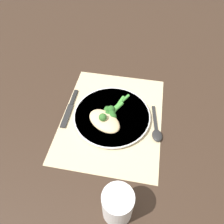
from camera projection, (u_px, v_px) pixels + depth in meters
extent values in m
plane|color=#332319|center=(112.00, 118.00, 0.79)|extent=(3.00, 3.00, 0.00)
cube|color=#C6B289|center=(112.00, 117.00, 0.79)|extent=(0.45, 0.35, 0.00)
cylinder|color=white|center=(112.00, 116.00, 0.78)|extent=(0.27, 0.27, 0.01)
cylinder|color=silver|center=(112.00, 115.00, 0.78)|extent=(0.27, 0.27, 0.01)
ellipsoid|color=#DBBC89|center=(104.00, 121.00, 0.74)|extent=(0.13, 0.15, 0.03)
sphere|color=#336628|center=(103.00, 117.00, 0.72)|extent=(0.03, 0.03, 0.03)
cylinder|color=green|center=(114.00, 111.00, 0.78)|extent=(0.09, 0.06, 0.01)
sphere|color=#286023|center=(105.00, 117.00, 0.75)|extent=(0.03, 0.03, 0.03)
sphere|color=#286023|center=(102.00, 117.00, 0.76)|extent=(0.02, 0.02, 0.02)
sphere|color=#286023|center=(106.00, 121.00, 0.75)|extent=(0.02, 0.02, 0.02)
cylinder|color=green|center=(118.00, 106.00, 0.79)|extent=(0.10, 0.04, 0.01)
sphere|color=#286023|center=(111.00, 114.00, 0.76)|extent=(0.03, 0.03, 0.03)
sphere|color=#286023|center=(107.00, 115.00, 0.76)|extent=(0.03, 0.03, 0.03)
sphere|color=#286023|center=(112.00, 117.00, 0.75)|extent=(0.03, 0.03, 0.03)
cylinder|color=green|center=(120.00, 103.00, 0.81)|extent=(0.09, 0.06, 0.01)
sphere|color=#286023|center=(111.00, 109.00, 0.77)|extent=(0.03, 0.03, 0.03)
sphere|color=#286023|center=(107.00, 110.00, 0.78)|extent=(0.03, 0.03, 0.03)
cube|color=black|center=(67.00, 116.00, 0.79)|extent=(0.11, 0.02, 0.00)
cube|color=black|center=(74.00, 97.00, 0.85)|extent=(0.08, 0.02, 0.01)
cube|color=black|center=(155.00, 118.00, 0.78)|extent=(0.11, 0.03, 0.00)
ellipsoid|color=black|center=(157.00, 135.00, 0.73)|extent=(0.05, 0.04, 0.01)
cylinder|color=white|center=(118.00, 205.00, 0.55)|extent=(0.08, 0.08, 0.12)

